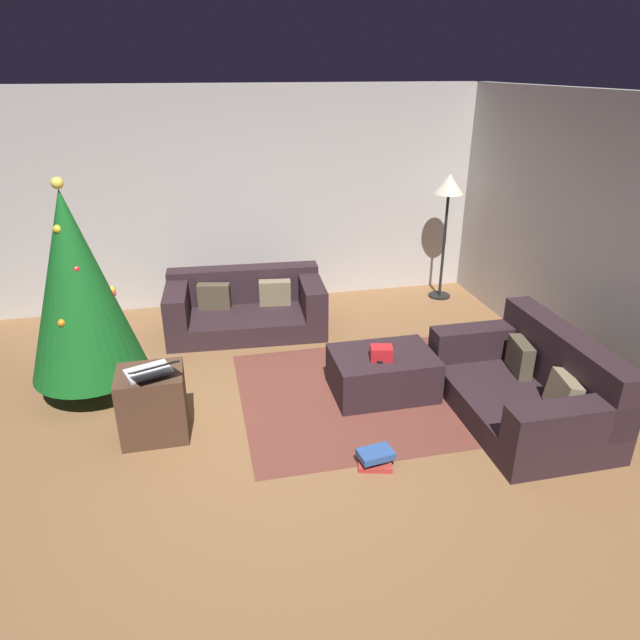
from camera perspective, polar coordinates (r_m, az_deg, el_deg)
The scene contains 14 objects.
ground_plane at distance 4.74m, azimuth -5.22°, elevation -11.94°, with size 6.40×6.40×0.00m, color brown.
rear_partition at distance 7.12m, azimuth -9.13°, elevation 11.84°, with size 6.40×0.12×2.60m, color #BCB7B2.
corner_partition at distance 5.42m, azimuth 29.28°, elevation 5.13°, with size 0.12×6.40×2.60m, color #B5B0AB.
couch_left at distance 6.57m, azimuth -7.45°, elevation 1.37°, with size 1.79×1.03×0.64m.
couch_right at distance 5.22m, azimuth 20.33°, elevation -6.20°, with size 1.00×1.63×0.76m.
ottoman at distance 5.29m, azimuth 6.28°, elevation -5.31°, with size 0.92×0.66×0.39m, color #2D1E23.
gift_box at distance 5.08m, azimuth 6.16°, elevation -3.31°, with size 0.19×0.14×0.13m, color red.
tv_remote at distance 5.10m, azimuth 6.07°, elevation -3.84°, with size 0.05×0.16×0.02m, color black.
christmas_tree at distance 5.34m, azimuth -23.18°, elevation 3.17°, with size 1.00×1.00×1.98m.
side_table at distance 4.83m, azimuth -16.36°, elevation -8.05°, with size 0.52×0.44×0.58m, color #4C3323.
laptop at distance 4.61m, azimuth -16.61°, elevation -4.81°, with size 0.46×0.50×0.19m.
book_stack at distance 4.45m, azimuth 5.55°, elevation -13.58°, with size 0.29×0.23×0.14m.
corner_lamp at distance 7.29m, azimuth 12.74°, elevation 12.22°, with size 0.36×0.36×1.59m.
area_rug at distance 5.39m, azimuth 6.18°, elevation -7.10°, with size 2.60×2.00×0.01m, color brown.
Camera 1 is at (-0.42, -3.81, 2.79)m, focal length 31.99 mm.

